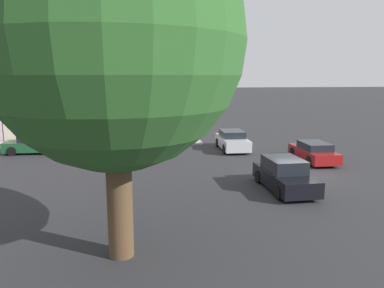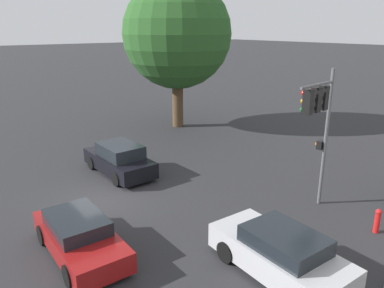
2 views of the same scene
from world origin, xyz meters
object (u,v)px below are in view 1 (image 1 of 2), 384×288
(crossing_car_0, at_px, (232,141))
(fire_hydrant, at_px, (171,144))
(traffic_signal, at_px, (180,99))
(crossing_car_1, at_px, (314,152))
(crossing_car_2, at_px, (285,175))
(parked_car_0, at_px, (114,141))
(parked_car_1, at_px, (33,144))
(street_tree, at_px, (114,41))

(crossing_car_0, bearing_deg, fire_hydrant, -95.44)
(traffic_signal, relative_size, crossing_car_1, 1.27)
(traffic_signal, distance_m, crossing_car_0, 5.73)
(crossing_car_0, bearing_deg, crossing_car_2, 1.78)
(crossing_car_1, bearing_deg, traffic_signal, 74.33)
(crossing_car_0, relative_size, parked_car_0, 0.93)
(parked_car_0, height_order, fire_hydrant, parked_car_0)
(parked_car_1, bearing_deg, street_tree, 114.15)
(street_tree, xyz_separation_m, parked_car_0, (17.04, 1.23, -5.84))
(crossing_car_2, bearing_deg, traffic_signal, -153.38)
(crossing_car_0, height_order, parked_car_1, crossing_car_0)
(crossing_car_1, bearing_deg, fire_hydrant, 61.20)
(crossing_car_2, xyz_separation_m, parked_car_1, (11.03, 14.76, -0.06))
(street_tree, bearing_deg, parked_car_0, 4.14)
(crossing_car_0, relative_size, crossing_car_1, 1.00)
(street_tree, height_order, parked_car_0, street_tree)
(crossing_car_1, xyz_separation_m, parked_car_1, (5.47, 18.99, 0.04))
(crossing_car_0, distance_m, crossing_car_1, 6.30)
(crossing_car_2, relative_size, parked_car_0, 0.94)
(traffic_signal, relative_size, crossing_car_2, 1.25)
(crossing_car_2, height_order, fire_hydrant, crossing_car_2)
(street_tree, bearing_deg, crossing_car_2, -52.69)
(street_tree, xyz_separation_m, crossing_car_0, (16.06, -7.65, -5.85))
(parked_car_0, xyz_separation_m, parked_car_1, (-0.13, 5.80, -0.04))
(crossing_car_1, xyz_separation_m, fire_hydrant, (5.16, 8.94, -0.15))
(crossing_car_2, xyz_separation_m, fire_hydrant, (10.72, 4.71, -0.24))
(crossing_car_0, xyz_separation_m, crossing_car_2, (-10.17, -0.07, 0.03))
(parked_car_0, bearing_deg, crossing_car_0, 175.43)
(street_tree, distance_m, crossing_car_2, 11.33)
(traffic_signal, bearing_deg, crossing_car_1, 65.61)
(crossing_car_1, height_order, fire_hydrant, crossing_car_1)
(parked_car_0, relative_size, parked_car_1, 1.23)
(crossing_car_2, bearing_deg, fire_hydrant, -157.40)
(street_tree, relative_size, crossing_car_1, 2.36)
(street_tree, xyz_separation_m, parked_car_1, (16.92, 7.03, -5.88))
(street_tree, relative_size, crossing_car_2, 2.32)
(crossing_car_0, bearing_deg, street_tree, -24.12)
(fire_hydrant, bearing_deg, street_tree, 169.69)
(street_tree, xyz_separation_m, fire_hydrant, (16.61, -3.02, -6.07))
(parked_car_0, bearing_deg, parked_car_1, 3.03)
(crossing_car_1, bearing_deg, parked_car_1, 75.14)
(traffic_signal, height_order, crossing_car_1, traffic_signal)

